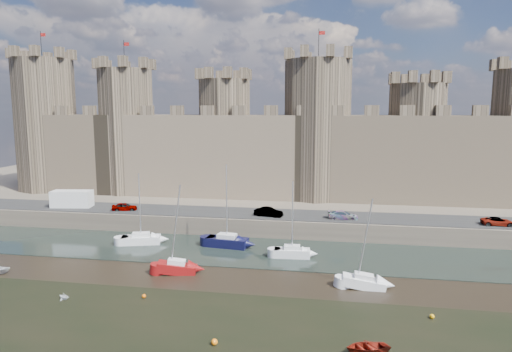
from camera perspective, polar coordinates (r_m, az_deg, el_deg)
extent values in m
cube|color=black|center=(56.48, 4.40, -9.66)|extent=(160.00, 12.00, 0.08)
cube|color=#4C443A|center=(91.09, 6.50, -1.97)|extent=(160.00, 60.00, 2.50)
cube|color=black|center=(65.41, 5.23, -4.88)|extent=(160.00, 7.00, 0.10)
cube|color=#42382B|center=(78.06, 6.10, 2.43)|extent=(100.00, 9.00, 14.00)
cylinder|color=#42382B|center=(93.81, -24.72, 5.77)|extent=(11.00, 11.00, 24.00)
cylinder|color=black|center=(94.47, -25.27, 14.58)|extent=(0.10, 0.10, 5.00)
cube|color=#A31815|center=(94.42, -25.08, 15.70)|extent=(1.00, 0.03, 0.60)
cylinder|color=#42382B|center=(85.87, -15.79, 5.38)|extent=(10.00, 10.00, 22.00)
cylinder|color=black|center=(86.31, -16.15, 14.36)|extent=(0.10, 0.10, 5.00)
cube|color=#A31815|center=(86.32, -15.89, 15.58)|extent=(1.00, 0.03, 0.60)
cylinder|color=#42382B|center=(79.90, -3.97, 4.76)|extent=(9.00, 9.00, 20.00)
cylinder|color=#42382B|center=(77.64, 7.63, 5.71)|extent=(11.00, 11.00, 23.00)
cylinder|color=black|center=(78.27, 7.84, 16.00)|extent=(0.10, 0.10, 5.00)
cube|color=#A31815|center=(78.52, 8.25, 17.29)|extent=(1.00, 0.03, 0.60)
cylinder|color=#42382B|center=(78.82, 19.33, 3.89)|extent=(9.00, 9.00, 19.00)
imported|color=gray|center=(70.63, -16.11, -3.72)|extent=(3.88, 2.35, 1.24)
imported|color=gray|center=(64.18, 1.58, -4.54)|extent=(4.22, 2.18, 1.32)
imported|color=gray|center=(63.81, 10.81, -4.83)|extent=(4.08, 1.68, 1.18)
imported|color=gray|center=(67.08, 28.00, -5.05)|extent=(4.07, 1.89, 1.13)
cube|color=silver|center=(75.56, -22.01, -2.69)|extent=(6.26, 3.24, 2.61)
cube|color=silver|center=(61.88, -14.17, -7.75)|extent=(5.31, 3.29, 1.01)
cube|color=silver|center=(61.69, -14.20, -7.10)|extent=(2.50, 1.94, 0.46)
cylinder|color=silver|center=(60.78, -14.33, -3.54)|extent=(0.14, 0.14, 8.27)
cube|color=black|center=(58.88, -3.64, -8.27)|extent=(5.49, 2.68, 1.15)
cube|color=silver|center=(58.65, -3.65, -7.48)|extent=(2.50, 1.71, 0.52)
cylinder|color=silver|center=(57.59, -3.69, -3.21)|extent=(0.14, 0.14, 9.43)
cube|color=silver|center=(54.99, 4.52, -9.58)|extent=(4.32, 1.90, 0.99)
cube|color=silver|center=(54.77, 4.53, -8.86)|extent=(1.94, 1.26, 0.45)
cylinder|color=silver|center=(53.76, 4.58, -4.95)|extent=(0.14, 0.14, 8.12)
cube|color=maroon|center=(50.62, -9.87, -11.34)|extent=(4.39, 2.41, 1.06)
cube|color=silver|center=(50.37, -9.89, -10.52)|extent=(2.03, 1.48, 0.48)
cylinder|color=silver|center=(49.21, -10.01, -6.01)|extent=(0.14, 0.14, 8.64)
cube|color=white|center=(47.38, 13.31, -12.89)|extent=(4.19, 1.64, 0.98)
cube|color=silver|center=(47.12, 13.34, -12.08)|extent=(1.86, 1.14, 0.45)
cylinder|color=silver|center=(45.95, 13.50, -7.63)|extent=(0.14, 0.14, 8.05)
imported|color=silver|center=(47.15, -22.87, -13.69)|extent=(1.37, 1.26, 0.61)
imported|color=maroon|center=(36.05, 13.69, -20.25)|extent=(4.13, 3.71, 0.70)
sphere|color=#DF5E09|center=(45.18, -13.83, -14.37)|extent=(0.41, 0.41, 0.41)
sphere|color=#E89E0A|center=(42.79, 21.15, -16.04)|extent=(0.41, 0.41, 0.41)
sphere|color=orange|center=(36.37, -5.22, -19.96)|extent=(0.49, 0.49, 0.49)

